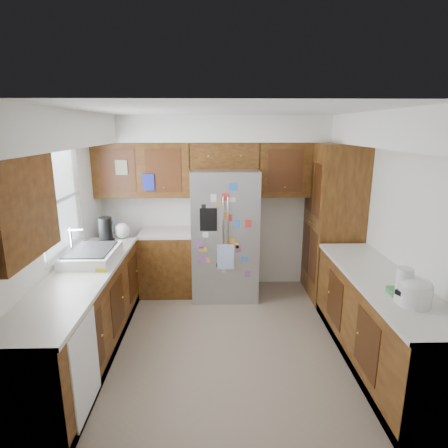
% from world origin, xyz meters
% --- Properties ---
extents(floor, '(3.60, 3.60, 0.00)m').
position_xyz_m(floor, '(0.00, 0.00, 0.00)').
color(floor, gray).
rests_on(floor, ground).
extents(room_shell, '(3.64, 3.24, 2.52)m').
position_xyz_m(room_shell, '(-0.11, 0.36, 1.82)').
color(room_shell, white).
rests_on(room_shell, ground).
extents(left_counter_run, '(1.36, 3.20, 0.92)m').
position_xyz_m(left_counter_run, '(-1.36, 0.03, 0.43)').
color(left_counter_run, '#3D1D0B').
rests_on(left_counter_run, ground).
extents(right_counter_run, '(0.63, 2.25, 0.92)m').
position_xyz_m(right_counter_run, '(1.50, -0.47, 0.42)').
color(right_counter_run, '#3D1D0B').
rests_on(right_counter_run, ground).
extents(pantry, '(0.60, 0.90, 2.15)m').
position_xyz_m(pantry, '(1.50, 1.15, 1.07)').
color(pantry, '#3D1D0B').
rests_on(pantry, ground).
extents(fridge, '(0.90, 0.79, 1.80)m').
position_xyz_m(fridge, '(-0.00, 1.20, 0.90)').
color(fridge, '#9B9BA0').
rests_on(fridge, ground).
extents(bridge_cabinet, '(0.96, 0.34, 0.35)m').
position_xyz_m(bridge_cabinet, '(0.00, 1.43, 1.98)').
color(bridge_cabinet, '#3D1D0B').
rests_on(bridge_cabinet, fridge).
extents(fridge_top_items, '(0.83, 0.31, 0.31)m').
position_xyz_m(fridge_top_items, '(-0.17, 1.42, 2.29)').
color(fridge_top_items, '#2042B0').
rests_on(fridge_top_items, bridge_cabinet).
extents(sink_assembly, '(0.52, 0.71, 0.37)m').
position_xyz_m(sink_assembly, '(-1.50, 0.10, 0.99)').
color(sink_assembly, white).
rests_on(sink_assembly, left_counter_run).
extents(left_counter_clutter, '(0.43, 0.85, 0.38)m').
position_xyz_m(left_counter_clutter, '(-1.46, 0.81, 1.05)').
color(left_counter_clutter, black).
rests_on(left_counter_clutter, left_counter_run).
extents(rice_cooker, '(0.28, 0.27, 0.24)m').
position_xyz_m(rice_cooker, '(1.50, -1.04, 1.04)').
color(rice_cooker, white).
rests_on(rice_cooker, right_counter_run).
extents(paper_towel, '(0.13, 0.13, 0.30)m').
position_xyz_m(paper_towel, '(1.43, -0.98, 1.07)').
color(paper_towel, white).
rests_on(paper_towel, right_counter_run).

